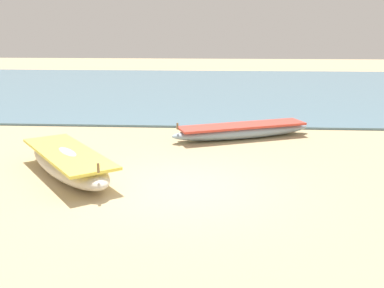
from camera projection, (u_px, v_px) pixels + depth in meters
ground at (182, 188)px, 10.17m from camera, size 80.00×80.00×0.00m
sea_water at (206, 89)px, 25.73m from camera, size 60.00×20.00×0.08m
fishing_boat_0 at (68, 162)px, 11.05m from camera, size 3.49×4.10×0.78m
fishing_boat_2 at (242, 131)px, 14.62m from camera, size 4.72×2.62×0.64m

